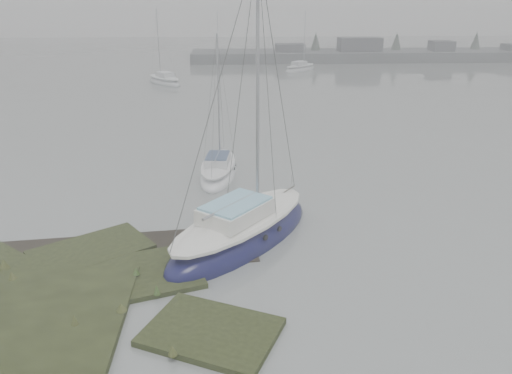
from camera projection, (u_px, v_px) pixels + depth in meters
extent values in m
plane|color=slate|center=(216.00, 107.00, 42.12)|extent=(160.00, 160.00, 0.00)
cube|color=#4C4F51|center=(397.00, 56.00, 73.11)|extent=(60.00, 8.00, 1.60)
cube|color=#424247|center=(290.00, 52.00, 71.06)|extent=(4.00, 3.00, 2.20)
cube|color=#424247|center=(359.00, 48.00, 71.44)|extent=(6.00, 3.00, 3.00)
cube|color=#424247|center=(441.00, 50.00, 72.15)|extent=(3.00, 3.00, 2.50)
cone|color=#384238|center=(316.00, 44.00, 72.85)|extent=(2.00, 2.00, 3.50)
cone|color=#384238|center=(396.00, 44.00, 73.47)|extent=(2.00, 2.00, 3.50)
cone|color=#384238|center=(476.00, 44.00, 74.10)|extent=(2.00, 2.00, 3.50)
ellipsoid|color=#0D0E39|center=(242.00, 238.00, 18.90)|extent=(6.97, 7.71, 1.91)
ellipsoid|color=silver|center=(242.00, 220.00, 18.63)|extent=(5.94, 6.60, 0.54)
cube|color=silver|center=(236.00, 211.00, 18.21)|extent=(3.01, 3.15, 0.56)
cube|color=#82BDD6|center=(236.00, 203.00, 18.10)|extent=(2.78, 2.91, 0.09)
cylinder|color=#939399|center=(258.00, 85.00, 17.65)|extent=(0.12, 0.12, 8.98)
cylinder|color=#939399|center=(232.00, 205.00, 17.93)|extent=(2.07, 2.49, 0.10)
ellipsoid|color=white|center=(219.00, 174.00, 25.93)|extent=(2.37, 5.55, 1.31)
ellipsoid|color=silver|center=(218.00, 164.00, 25.74)|extent=(1.94, 4.83, 0.37)
cube|color=silver|center=(218.00, 159.00, 25.41)|extent=(1.36, 1.97, 0.38)
cube|color=#172A4C|center=(217.00, 155.00, 25.34)|extent=(1.26, 1.81, 0.06)
cylinder|color=#939399|center=(218.00, 97.00, 25.20)|extent=(0.08, 0.08, 6.16)
cylinder|color=#939399|center=(217.00, 156.00, 25.19)|extent=(0.32, 2.15, 0.07)
ellipsoid|color=#A6ACB1|center=(164.00, 83.00, 53.26)|extent=(4.90, 5.84, 1.41)
ellipsoid|color=silver|center=(164.00, 78.00, 53.06)|extent=(4.15, 5.01, 0.40)
cube|color=silver|center=(165.00, 75.00, 52.75)|extent=(2.16, 2.34, 0.41)
cube|color=silver|center=(165.00, 72.00, 52.67)|extent=(2.00, 2.16, 0.07)
cylinder|color=#939399|center=(158.00, 42.00, 52.32)|extent=(0.09, 0.09, 6.63)
cylinder|color=#939399|center=(166.00, 72.00, 52.55)|extent=(1.40, 1.94, 0.07)
ellipsoid|color=#ABB0B4|center=(300.00, 70.00, 62.66)|extent=(5.15, 5.19, 1.34)
ellipsoid|color=silver|center=(300.00, 66.00, 62.47)|extent=(4.39, 4.43, 0.38)
cube|color=silver|center=(299.00, 63.00, 62.18)|extent=(2.16, 2.17, 0.39)
cube|color=silver|center=(299.00, 61.00, 62.11)|extent=(2.00, 2.00, 0.06)
cylinder|color=#939399|center=(305.00, 37.00, 61.74)|extent=(0.09, 0.09, 6.29)
cylinder|color=#939399|center=(299.00, 62.00, 61.99)|extent=(1.59, 1.62, 0.07)
ellipsoid|color=#A7AAB0|center=(224.00, 63.00, 69.87)|extent=(5.42, 2.06, 1.29)
ellipsoid|color=white|center=(223.00, 59.00, 69.69)|extent=(4.72, 1.67, 0.37)
cube|color=white|center=(225.00, 56.00, 69.60)|extent=(1.89, 1.25, 0.38)
cube|color=silver|center=(225.00, 55.00, 69.52)|extent=(1.74, 1.16, 0.06)
cylinder|color=#939399|center=(218.00, 34.00, 68.43)|extent=(0.08, 0.08, 6.09)
cylinder|color=#939399|center=(226.00, 55.00, 69.54)|extent=(2.13, 0.19, 0.07)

